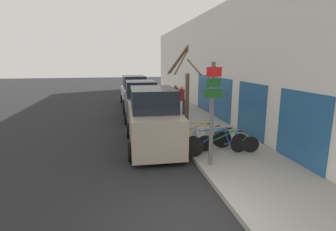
# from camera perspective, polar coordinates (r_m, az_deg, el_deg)

# --- Properties ---
(ground_plane) EXTENTS (80.00, 80.00, 0.00)m
(ground_plane) POSITION_cam_1_polar(r_m,az_deg,el_deg) (16.44, -5.48, -0.27)
(ground_plane) COLOR black
(sidewalk_curb) EXTENTS (3.20, 32.00, 0.15)m
(sidewalk_curb) POSITION_cam_1_polar(r_m,az_deg,el_deg) (19.54, 1.33, 1.95)
(sidewalk_curb) COLOR gray
(sidewalk_curb) RESTS_ON ground
(building_facade) EXTENTS (0.23, 32.00, 6.50)m
(building_facade) POSITION_cam_1_polar(r_m,az_deg,el_deg) (19.59, 6.54, 11.16)
(building_facade) COLOR silver
(building_facade) RESTS_ON ground
(signpost) EXTENTS (0.58, 0.14, 3.26)m
(signpost) POSITION_cam_1_polar(r_m,az_deg,el_deg) (8.21, 9.57, 1.00)
(signpost) COLOR #595B60
(signpost) RESTS_ON sidewalk_curb
(bicycle_0) EXTENTS (2.46, 0.44, 0.99)m
(bicycle_0) POSITION_cam_1_polar(r_m,az_deg,el_deg) (9.50, 10.72, -5.98)
(bicycle_0) COLOR black
(bicycle_0) RESTS_ON sidewalk_curb
(bicycle_1) EXTENTS (2.17, 0.70, 0.83)m
(bicycle_1) POSITION_cam_1_polar(r_m,az_deg,el_deg) (9.87, 12.89, -5.72)
(bicycle_1) COLOR black
(bicycle_1) RESTS_ON sidewalk_curb
(bicycle_2) EXTENTS (2.10, 0.92, 0.87)m
(bicycle_2) POSITION_cam_1_polar(r_m,az_deg,el_deg) (10.09, 8.92, -5.08)
(bicycle_2) COLOR black
(bicycle_2) RESTS_ON sidewalk_curb
(bicycle_3) EXTENTS (2.46, 0.93, 0.98)m
(bicycle_3) POSITION_cam_1_polar(r_m,az_deg,el_deg) (10.26, 6.33, -4.49)
(bicycle_3) COLOR black
(bicycle_3) RESTS_ON sidewalk_curb
(parked_car_0) EXTENTS (2.14, 4.68, 2.41)m
(parked_car_0) POSITION_cam_1_polar(r_m,az_deg,el_deg) (10.46, -3.34, -1.09)
(parked_car_0) COLOR gray
(parked_car_0) RESTS_ON ground
(parked_car_1) EXTENTS (2.07, 4.28, 2.27)m
(parked_car_1) POSITION_cam_1_polar(r_m,az_deg,el_deg) (15.78, -5.97, 3.02)
(parked_car_1) COLOR #51565B
(parked_car_1) RESTS_ON ground
(parked_car_2) EXTENTS (2.14, 4.67, 2.29)m
(parked_car_2) POSITION_cam_1_polar(r_m,az_deg,el_deg) (20.80, -7.37, 5.13)
(parked_car_2) COLOR silver
(parked_car_2) RESTS_ON ground
(pedestrian_near) EXTENTS (0.47, 0.40, 1.79)m
(pedestrian_near) POSITION_cam_1_polar(r_m,az_deg,el_deg) (16.16, 2.94, 3.84)
(pedestrian_near) COLOR #333338
(pedestrian_near) RESTS_ON sidewalk_curb
(pedestrian_far) EXTENTS (0.44, 0.39, 1.75)m
(pedestrian_far) POSITION_cam_1_polar(r_m,az_deg,el_deg) (17.67, 1.59, 4.46)
(pedestrian_far) COLOR #1E2338
(pedestrian_far) RESTS_ON sidewalk_curb
(street_tree) EXTENTS (1.25, 1.65, 3.96)m
(street_tree) POSITION_cam_1_polar(r_m,az_deg,el_deg) (11.82, 3.95, 4.75)
(street_tree) COLOR brown
(street_tree) RESTS_ON sidewalk_curb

